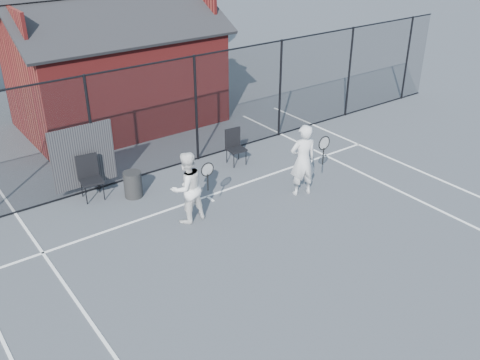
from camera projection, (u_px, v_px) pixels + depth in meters
ground at (285, 253)px, 11.21m from camera, size 80.00×80.00×0.00m
court_lines at (330, 285)px, 10.26m from camera, size 11.02×18.00×0.01m
fence at (154, 122)px, 13.95m from camera, size 22.04×3.00×3.00m
clubhouse at (117, 75)px, 17.16m from camera, size 6.50×4.36×4.19m
player_front at (303, 160)px, 13.08m from camera, size 0.88×0.70×1.85m
player_back at (187, 187)px, 11.98m from camera, size 0.94×0.70×1.70m
chair_left at (91, 179)px, 13.03m from camera, size 0.58×0.60×1.08m
chair_right at (236, 148)px, 14.81m from camera, size 0.51×0.53×0.98m
waste_bin at (133, 184)px, 13.22m from camera, size 0.49×0.49×0.66m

